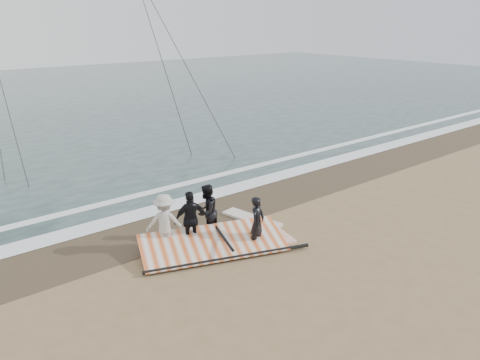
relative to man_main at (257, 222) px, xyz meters
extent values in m
plane|color=#8C704C|center=(0.55, -1.58, -0.78)|extent=(120.00, 120.00, 0.00)
cube|color=#233838|center=(0.55, 31.42, -0.77)|extent=(120.00, 54.00, 0.02)
cube|color=#4C3D2B|center=(0.55, 2.92, -0.78)|extent=(120.00, 2.80, 0.01)
cube|color=white|center=(0.55, 4.32, -0.76)|extent=(120.00, 0.90, 0.01)
cube|color=white|center=(0.55, 6.02, -0.76)|extent=(120.00, 0.45, 0.01)
imported|color=black|center=(0.00, 0.00, 0.00)|extent=(0.67, 0.57, 1.57)
cube|color=white|center=(1.01, 0.52, -0.74)|extent=(1.10, 2.28, 0.09)
cube|color=beige|center=(1.11, 1.56, -0.74)|extent=(0.99, 2.25, 0.09)
imported|color=black|center=(-0.80, 1.43, 0.08)|extent=(1.04, 0.95, 1.72)
imported|color=black|center=(-1.50, 1.23, 0.08)|extent=(1.09, 0.66, 1.73)
imported|color=#B5B4B0|center=(-2.20, 1.53, 0.08)|extent=(1.28, 1.15, 1.72)
cube|color=black|center=(-1.41, 1.14, -0.73)|extent=(2.92, 1.59, 0.11)
cube|color=orange|center=(-1.21, 0.54, -0.48)|extent=(4.47, 2.90, 0.44)
cylinder|color=black|center=(-1.21, -0.24, -0.67)|extent=(4.60, 1.71, 0.11)
cylinder|color=black|center=(-0.91, 0.54, -0.33)|extent=(0.78, 2.00, 0.09)
cylinder|color=#262626|center=(4.58, 13.39, 3.95)|extent=(0.04, 0.04, 12.36)
cylinder|color=#262626|center=(5.22, 12.45, 3.95)|extent=(0.04, 0.04, 13.55)
camera|label=1|loc=(-8.24, -9.42, 5.65)|focal=35.00mm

